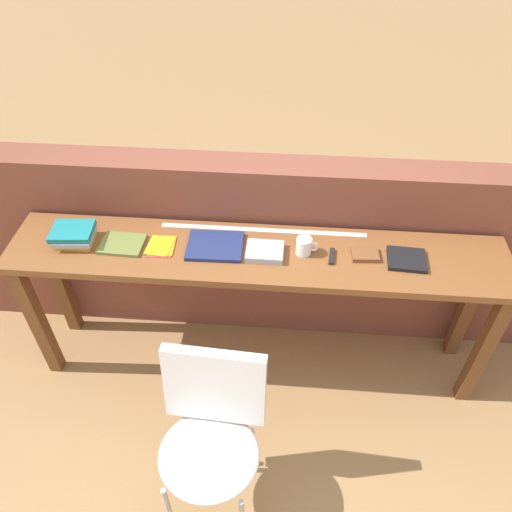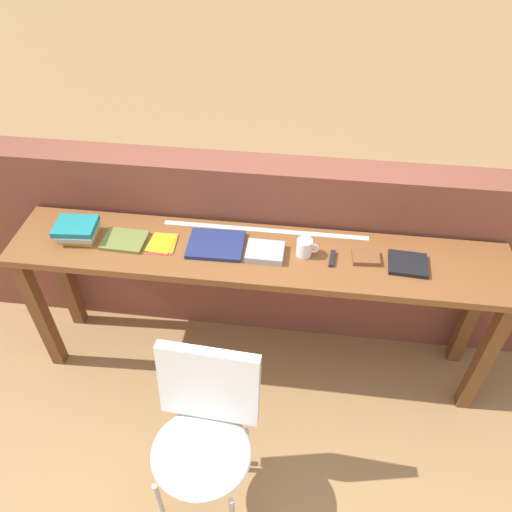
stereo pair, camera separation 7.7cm
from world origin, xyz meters
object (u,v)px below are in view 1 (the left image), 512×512
pamphlet_pile_colourful (161,246)px  book_open_centre (215,246)px  chair_white_moulded (211,431)px  book_stack_leftmost (74,236)px  magazine_cycling (122,244)px  mug (304,246)px  leather_journal_brown (365,254)px  book_repair_rightmost (407,259)px  multitool_folded (332,256)px

pamphlet_pile_colourful → book_open_centre: size_ratio=0.60×
chair_white_moulded → book_stack_leftmost: 1.17m
chair_white_moulded → pamphlet_pile_colourful: size_ratio=5.39×
chair_white_moulded → book_stack_leftmost: bearing=135.3°
magazine_cycling → book_open_centre: book_open_centre is taller
mug → leather_journal_brown: size_ratio=0.85×
pamphlet_pile_colourful → chair_white_moulded: bearing=-66.1°
book_stack_leftmost → mug: 1.15m
book_repair_rightmost → book_stack_leftmost: bearing=-176.5°
book_stack_leftmost → pamphlet_pile_colourful: book_stack_leftmost is taller
book_open_centre → mug: mug is taller
magazine_cycling → pamphlet_pile_colourful: size_ratio=1.29×
magazine_cycling → pamphlet_pile_colourful: bearing=3.8°
pamphlet_pile_colourful → mug: (0.71, 0.01, 0.04)m
book_open_centre → multitool_folded: (0.58, -0.03, -0.00)m
chair_white_moulded → multitool_folded: (0.50, 0.76, 0.36)m
book_stack_leftmost → magazine_cycling: (0.24, -0.00, -0.04)m
magazine_cycling → book_repair_rightmost: 1.40m
magazine_cycling → leather_journal_brown: bearing=2.9°
book_open_centre → magazine_cycling: bearing=-178.6°
chair_white_moulded → leather_journal_brown: size_ratio=6.86×
magazine_cycling → book_repair_rightmost: bearing=2.0°
leather_journal_brown → book_stack_leftmost: bearing=177.1°
multitool_folded → mug: bearing=170.7°
book_stack_leftmost → multitool_folded: 1.28m
chair_white_moulded → mug: mug is taller
pamphlet_pile_colourful → leather_journal_brown: bearing=0.7°
multitool_folded → book_repair_rightmost: (0.36, 0.00, 0.00)m
mug → multitool_folded: (0.14, -0.02, -0.04)m
book_open_centre → leather_journal_brown: (0.74, -0.00, 0.00)m
pamphlet_pile_colourful → mug: mug is taller
chair_white_moulded → pamphlet_pile_colourful: bearing=113.9°
book_stack_leftmost → mug: size_ratio=1.95×
mug → book_repair_rightmost: size_ratio=0.60×
chair_white_moulded → mug: size_ratio=8.10×
mug → pamphlet_pile_colourful: bearing=-179.1°
chair_white_moulded → book_repair_rightmost: size_ratio=4.90×
pamphlet_pile_colourful → book_repair_rightmost: book_repair_rightmost is taller
book_stack_leftmost → book_repair_rightmost: bearing=-0.1°
book_stack_leftmost → pamphlet_pile_colourful: 0.44m
pamphlet_pile_colourful → book_stack_leftmost: bearing=-179.4°
pamphlet_pile_colourful → leather_journal_brown: leather_journal_brown is taller
book_stack_leftmost → chair_white_moulded: bearing=-44.7°
multitool_folded → leather_journal_brown: (0.16, 0.02, 0.00)m
chair_white_moulded → multitool_folded: multitool_folded is taller
mug → leather_journal_brown: 0.30m
mug → leather_journal_brown: bearing=-0.0°
book_stack_leftmost → book_open_centre: (0.70, 0.02, -0.04)m
magazine_cycling → leather_journal_brown: leather_journal_brown is taller
book_stack_leftmost → book_repair_rightmost: 1.64m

